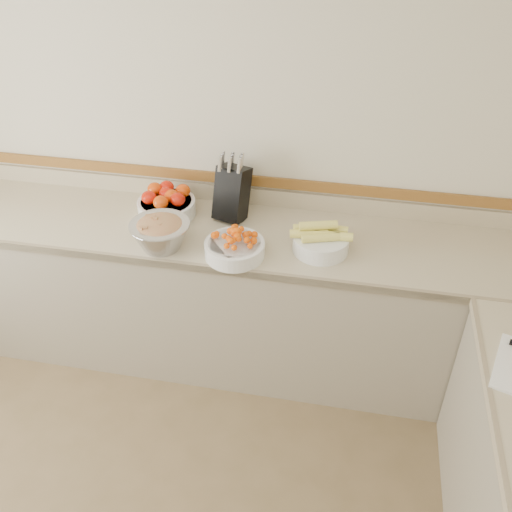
% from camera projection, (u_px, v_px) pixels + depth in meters
% --- Properties ---
extents(back_wall, '(4.00, 0.00, 4.00)m').
position_uv_depth(back_wall, '(216.00, 135.00, 3.09)').
color(back_wall, beige).
rests_on(back_wall, ground_plane).
extents(counter_back, '(4.00, 0.65, 1.08)m').
position_uv_depth(counter_back, '(208.00, 293.00, 3.33)').
color(counter_back, '#C3B28E').
rests_on(counter_back, ground_plane).
extents(knife_block, '(0.21, 0.23, 0.39)m').
position_uv_depth(knife_block, '(232.00, 192.00, 3.08)').
color(knife_block, black).
rests_on(knife_block, counter_back).
extents(tomato_bowl, '(0.32, 0.32, 0.16)m').
position_uv_depth(tomato_bowl, '(167.00, 203.00, 3.15)').
color(tomato_bowl, white).
rests_on(tomato_bowl, counter_back).
extents(cherry_tomato_bowl, '(0.30, 0.30, 0.17)m').
position_uv_depth(cherry_tomato_bowl, '(235.00, 247.00, 2.84)').
color(cherry_tomato_bowl, white).
rests_on(cherry_tomato_bowl, counter_back).
extents(corn_bowl, '(0.32, 0.29, 0.17)m').
position_uv_depth(corn_bowl, '(321.00, 240.00, 2.87)').
color(corn_bowl, white).
rests_on(corn_bowl, counter_back).
extents(rhubarb_bowl, '(0.31, 0.31, 0.17)m').
position_uv_depth(rhubarb_bowl, '(160.00, 233.00, 2.87)').
color(rhubarb_bowl, '#B2B2BA').
rests_on(rhubarb_bowl, counter_back).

